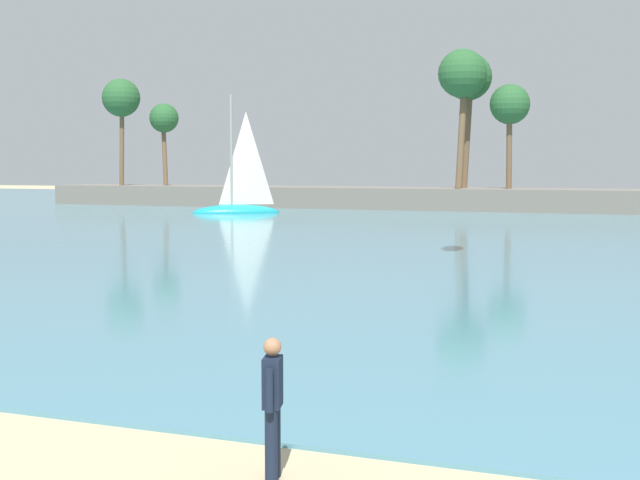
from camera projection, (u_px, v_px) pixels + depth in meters
name	position (u px, v px, depth m)	size (l,w,h in m)	color
sea	(562.00, 220.00, 58.94)	(220.00, 100.78, 0.06)	teal
palm_headland	(549.00, 177.00, 69.12)	(93.02, 6.00, 12.75)	slate
person_at_waterline	(273.00, 404.00, 10.22)	(0.28, 0.53, 1.67)	#141E33
sailboat_near_shore	(238.00, 202.00, 66.73)	(6.59, 5.11, 9.48)	teal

